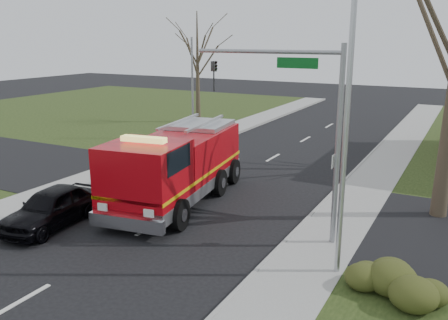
% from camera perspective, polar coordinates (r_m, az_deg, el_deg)
% --- Properties ---
extents(ground, '(120.00, 120.00, 0.00)m').
position_cam_1_polar(ground, '(18.37, -8.61, -7.90)').
color(ground, black).
rests_on(ground, ground).
extents(sidewalk_right, '(2.40, 80.00, 0.15)m').
position_cam_1_polar(sidewalk_right, '(15.73, 10.28, -11.67)').
color(sidewalk_right, gray).
rests_on(sidewalk_right, ground).
extents(sidewalk_left, '(2.40, 80.00, 0.15)m').
position_cam_1_polar(sidewalk_left, '(22.42, -21.51, -4.41)').
color(sidewalk_left, gray).
rests_on(sidewalk_left, ground).
extents(hedge_corner, '(2.80, 2.00, 0.90)m').
position_cam_1_polar(hedge_corner, '(14.12, 20.22, -13.28)').
color(hedge_corner, '#2F3714').
rests_on(hedge_corner, lawn_right).
extents(bare_tree_left, '(4.50, 4.50, 9.00)m').
position_cam_1_polar(bare_tree_left, '(39.23, -3.22, 12.46)').
color(bare_tree_left, '#342A1F').
rests_on(bare_tree_left, ground).
extents(traffic_signal_mast, '(5.29, 0.18, 6.80)m').
position_cam_1_polar(traffic_signal_mast, '(16.03, 9.32, 6.27)').
color(traffic_signal_mast, gray).
rests_on(traffic_signal_mast, ground).
extents(streetlight_pole, '(1.48, 0.16, 8.40)m').
position_cam_1_polar(streetlight_pole, '(13.63, 14.24, 3.91)').
color(streetlight_pole, '#B7BABF').
rests_on(streetlight_pole, ground).
extents(utility_pole_far, '(0.14, 0.14, 7.00)m').
position_cam_1_polar(utility_pole_far, '(32.60, -3.81, 8.40)').
color(utility_pole_far, gray).
rests_on(utility_pole_far, ground).
extents(fire_engine, '(4.27, 8.85, 3.43)m').
position_cam_1_polar(fire_engine, '(20.40, -5.79, -0.92)').
color(fire_engine, '#B10810').
rests_on(fire_engine, ground).
extents(parked_car_maroon, '(2.19, 4.51, 1.48)m').
position_cam_1_polar(parked_car_maroon, '(19.14, -20.03, -5.35)').
color(parked_car_maroon, black).
rests_on(parked_car_maroon, ground).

